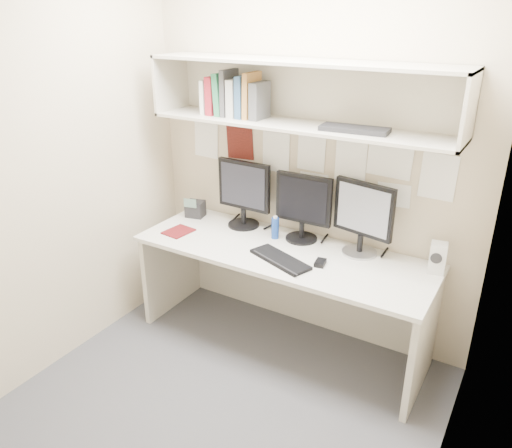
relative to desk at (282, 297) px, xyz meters
The scene contains 19 objects.
floor 0.75m from the desk, 90.00° to the right, with size 2.40×2.00×0.01m, color #424146.
wall_back 1.00m from the desk, 90.00° to the left, with size 2.40×0.02×2.60m, color #BDAD90.
wall_front 1.90m from the desk, 90.00° to the right, with size 2.40×0.02×2.60m, color #BDAD90.
wall_left 1.65m from the desk, 151.57° to the right, with size 0.02×2.00×2.60m, color #BDAD90.
wall_right 1.65m from the desk, 28.43° to the right, with size 0.02×2.00×2.60m, color #BDAD90.
desk is the anchor object (origin of this frame).
overhead_hutch 1.37m from the desk, 90.00° to the left, with size 2.00×0.38×0.40m.
pinned_papers 0.95m from the desk, 90.00° to the left, with size 1.92×0.01×0.48m, color white, non-canonical shape.
monitor_left 0.80m from the desk, 153.48° to the left, with size 0.42×0.23×0.49m.
monitor_center 0.66m from the desk, 81.29° to the left, with size 0.40×0.22×0.46m.
monitor_right 0.80m from the desk, 25.79° to the left, with size 0.41×0.23×0.48m.
keyboard 0.41m from the desk, 67.76° to the right, with size 0.43×0.15×0.02m, color black.
mouse 0.49m from the desk, 13.04° to the right, with size 0.06×0.10×0.03m, color black.
speaker 1.07m from the desk, 12.33° to the left, with size 0.11×0.11×0.19m.
blue_bottle 0.48m from the desk, 134.45° to the left, with size 0.05×0.05×0.16m.
maroon_notebook 0.87m from the desk, behind, with size 0.16×0.20×0.01m, color #560E11.
desk_phone 0.97m from the desk, 168.58° to the left, with size 0.15×0.14×0.16m.
book_stack 1.39m from the desk, 160.79° to the left, with size 0.44×0.18×0.30m.
hutch_tray 1.26m from the desk, 18.22° to the left, with size 0.40×0.15×0.03m, color black.
Camera 1 is at (1.37, -1.99, 2.19)m, focal length 35.00 mm.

